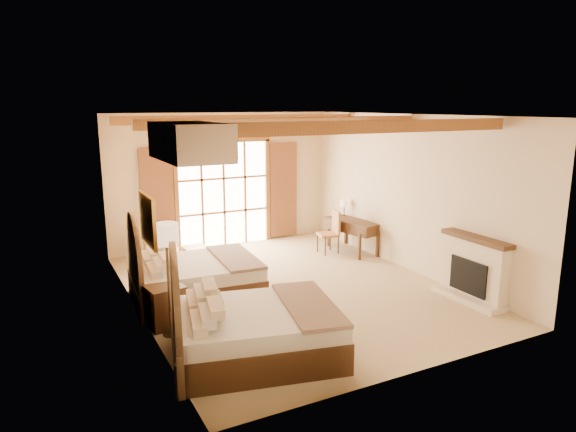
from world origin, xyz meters
TOP-DOWN VIEW (x-y plane):
  - floor at (0.00, 0.00)m, footprint 7.00×7.00m
  - wall_back at (0.00, 3.50)m, footprint 5.50×0.00m
  - wall_left at (-2.75, 0.00)m, footprint 0.00×7.00m
  - wall_right at (2.75, 0.00)m, footprint 0.00×7.00m
  - ceiling at (0.00, 0.00)m, footprint 7.00×7.00m
  - ceiling_beams at (0.00, 0.00)m, footprint 5.39×4.60m
  - french_doors at (0.00, 3.44)m, footprint 3.95×0.08m
  - fireplace at (2.60, -2.00)m, footprint 0.46×1.40m
  - painting at (-2.70, -0.75)m, footprint 0.06×0.95m
  - canopy_valance at (-2.40, -2.00)m, footprint 0.70×1.40m
  - bed_near at (-1.80, -2.16)m, footprint 2.56×2.12m
  - bed_far at (-1.86, 0.34)m, footprint 2.29×1.80m
  - nightstand at (-2.48, -0.57)m, footprint 0.62×0.62m
  - floor_lamp at (-2.50, -0.96)m, footprint 0.36×0.36m
  - armchair at (-1.70, 2.97)m, footprint 0.95×0.96m
  - ottoman at (-1.09, 2.34)m, footprint 0.54×0.54m
  - desk at (2.46, 1.54)m, footprint 0.88×1.48m
  - desk_chair at (1.90, 1.68)m, footprint 0.52×0.52m
  - desk_lamp at (2.56, 2.06)m, footprint 0.19×0.19m

SIDE VIEW (x-z plane):
  - floor at x=0.00m, z-range 0.00..0.00m
  - ottoman at x=-1.09m, z-range 0.00..0.36m
  - desk_chair at x=1.90m, z-range -0.19..0.81m
  - nightstand at x=-2.48m, z-range 0.00..0.65m
  - armchair at x=-1.70m, z-range 0.00..0.69m
  - desk at x=2.46m, z-range 0.03..0.77m
  - bed_far at x=-1.86m, z-range -0.28..1.15m
  - bed_near at x=-1.80m, z-range -0.29..1.17m
  - fireplace at x=2.60m, z-range -0.07..1.09m
  - desk_lamp at x=2.56m, z-range 0.85..1.23m
  - french_doors at x=0.00m, z-range -0.05..2.55m
  - floor_lamp at x=-2.50m, z-range 0.60..2.32m
  - wall_back at x=0.00m, z-range -1.15..4.35m
  - wall_left at x=-2.75m, z-range -1.90..5.10m
  - wall_right at x=2.75m, z-range -1.90..5.10m
  - painting at x=-2.70m, z-range 1.38..2.12m
  - canopy_valance at x=-2.40m, z-range 2.73..3.18m
  - ceiling_beams at x=0.00m, z-range 2.99..3.17m
  - ceiling at x=0.00m, z-range 3.20..3.20m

